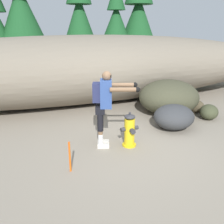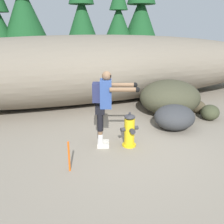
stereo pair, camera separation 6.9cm
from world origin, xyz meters
name	(u,v)px [view 1 (the left image)]	position (x,y,z in m)	size (l,w,h in m)	color
ground_plane	(132,147)	(0.00, 0.00, -0.02)	(56.00, 56.00, 0.04)	gray
dirt_embankment	(86,69)	(0.00, 3.88, 1.17)	(16.90, 3.20, 2.33)	#756B5B
fire_hydrant	(130,131)	(-0.04, 0.07, 0.37)	(0.41, 0.36, 0.80)	gold
utility_worker	(105,100)	(-0.55, 0.25, 1.08)	(1.04, 0.70, 1.70)	beige
boulder_large	(169,97)	(2.03, 1.72, 0.53)	(1.76, 1.86, 1.05)	#3D3D2B
boulder_mid	(174,117)	(1.50, 0.62, 0.32)	(1.14, 1.03, 0.63)	#343538
boulder_small	(209,112)	(2.86, 0.84, 0.22)	(0.63, 0.52, 0.43)	#3A3E29
boulder_outlier	(196,106)	(2.91, 1.47, 0.20)	(0.51, 0.39, 0.40)	#473E2C
pine_tree_center	(20,2)	(-1.73, 11.89, 3.94)	(2.81, 2.81, 7.24)	#47331E
pine_tree_right	(79,12)	(1.67, 11.54, 3.45)	(2.42, 2.42, 6.71)	#47331E
pine_tree_far_right	(116,16)	(3.89, 10.95, 3.28)	(1.80, 1.80, 5.41)	#47331E
pine_tree_ridge_end	(138,13)	(5.51, 11.09, 3.49)	(2.85, 2.85, 6.96)	#47331E
survey_stake	(70,157)	(-1.51, -0.51, 0.30)	(0.04, 0.04, 0.60)	#E55914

